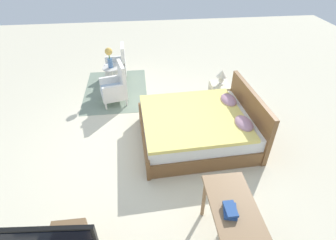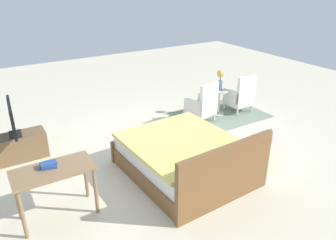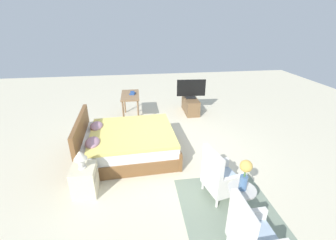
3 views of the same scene
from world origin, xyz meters
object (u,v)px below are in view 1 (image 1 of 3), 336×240
(bed, at_px, (199,127))
(book_stack, at_px, (230,210))
(flower_vase, at_px, (109,56))
(vanity_desk, at_px, (234,215))
(table_lamp, at_px, (222,75))
(nightstand, at_px, (219,95))
(armchair_by_window_left, at_px, (118,66))
(side_table, at_px, (112,76))
(armchair_by_window_right, at_px, (116,87))

(bed, xyz_separation_m, book_stack, (2.09, -0.14, 0.49))
(flower_vase, xyz_separation_m, vanity_desk, (4.15, 1.62, -0.26))
(table_lamp, relative_size, vanity_desk, 0.32)
(table_lamp, distance_m, vanity_desk, 3.30)
(nightstand, bearing_deg, armchair_by_window_left, -123.66)
(side_table, bearing_deg, nightstand, 68.40)
(bed, height_order, armchair_by_window_right, bed)
(bed, height_order, side_table, bed)
(side_table, relative_size, vanity_desk, 0.59)
(nightstand, distance_m, vanity_desk, 3.32)
(nightstand, bearing_deg, vanity_desk, -13.45)
(side_table, distance_m, book_stack, 4.48)
(side_table, relative_size, book_stack, 2.56)
(vanity_desk, distance_m, book_stack, 0.17)
(armchair_by_window_left, bearing_deg, book_stack, 16.89)
(table_lamp, height_order, book_stack, table_lamp)
(bed, relative_size, flower_vase, 4.39)
(bed, height_order, table_lamp, bed)
(side_table, distance_m, flower_vase, 0.52)
(side_table, relative_size, nightstand, 1.15)
(side_table, xyz_separation_m, table_lamp, (0.95, 2.39, 0.36))
(armchair_by_window_right, distance_m, flower_vase, 0.77)
(side_table, relative_size, flower_vase, 1.28)
(flower_vase, bearing_deg, book_stack, 20.36)
(vanity_desk, bearing_deg, book_stack, -66.29)
(armchair_by_window_left, height_order, book_stack, armchair_by_window_left)
(nightstand, bearing_deg, flower_vase, -111.60)
(side_table, bearing_deg, table_lamp, 68.41)
(armchair_by_window_right, height_order, side_table, armchair_by_window_right)
(nightstand, relative_size, vanity_desk, 0.51)
(flower_vase, distance_m, table_lamp, 2.57)
(book_stack, bearing_deg, armchair_by_window_right, -158.27)
(side_table, distance_m, vanity_desk, 4.46)
(bed, relative_size, armchair_by_window_right, 2.28)
(armchair_by_window_right, relative_size, side_table, 1.50)
(armchair_by_window_left, relative_size, book_stack, 3.85)
(nightstand, xyz_separation_m, table_lamp, (0.00, 0.00, 0.48))
(armchair_by_window_left, bearing_deg, bed, 30.73)
(armchair_by_window_left, distance_m, side_table, 0.58)
(armchair_by_window_left, distance_m, nightstand, 2.74)
(bed, bearing_deg, table_lamp, 148.59)
(bed, distance_m, vanity_desk, 2.09)
(armchair_by_window_right, bearing_deg, nightstand, 80.33)
(book_stack, bearing_deg, armchair_by_window_left, -163.11)
(vanity_desk, xyz_separation_m, book_stack, (0.03, -0.07, 0.15))
(bed, distance_m, side_table, 2.69)
(flower_vase, bearing_deg, table_lamp, 68.41)
(armchair_by_window_right, xyz_separation_m, nightstand, (0.39, 2.28, -0.12))
(table_lamp, bearing_deg, side_table, -111.59)
(armchair_by_window_right, xyz_separation_m, flower_vase, (-0.56, -0.11, 0.52))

